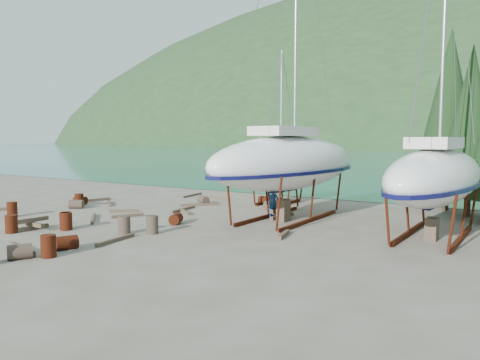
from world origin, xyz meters
The scene contains 42 objects.
ground centered at (0.00, 0.00, 0.00)m, with size 600.00×600.00×0.00m, color #5D584A.
far_house_left centered at (-60.00, 190.00, 2.92)m, with size 6.60×5.60×5.60m.
far_house_center centered at (-20.00, 190.00, 2.92)m, with size 6.60×5.60×5.60m.
cypress_near_right centered at (12.50, 12.00, 5.79)m, with size 3.60×3.60×10.00m.
cypress_back_left centered at (11.00, 14.00, 6.66)m, with size 4.14×4.14×11.50m.
moored_boat_left centered at (-30.00, 60.00, 0.39)m, with size 2.00×5.00×6.05m.
moored_boat_far centered at (-8.00, 110.00, 0.39)m, with size 2.00×5.00×6.05m.
large_sailboat_near centered at (4.18, 5.38, 3.27)m, with size 5.34×13.27×20.32m.
large_sailboat_far centered at (12.04, 4.75, 2.88)m, with size 3.88×11.30×17.61m.
small_sailboat_shore centered at (0.58, 10.83, 1.76)m, with size 4.38×6.97×10.67m.
worker centered at (3.39, 5.03, 0.89)m, with size 0.65×0.43×1.78m, color navy.
drum_0 centered at (-9.86, -2.61, 0.44)m, with size 0.58×0.58×0.88m, color #54220E.
drum_1 centered at (-0.44, -7.97, 0.29)m, with size 0.58×0.58×0.88m, color #2D2823.
drum_2 centered at (-10.79, 2.95, 0.29)m, with size 0.58×0.58×0.88m, color #54220E.
drum_4 centered at (0.00, 9.98, 0.29)m, with size 0.58×0.58×0.88m, color #54220E.
drum_5 centered at (0.43, -1.69, 0.44)m, with size 0.58×0.58×0.88m, color #2D2823.
drum_6 centered at (-0.27, 0.86, 0.29)m, with size 0.58×0.58×0.88m, color #54220E.
drum_7 centered at (0.22, -7.19, 0.44)m, with size 0.58×0.58×0.88m, color #54220E.
drum_8 centered at (-9.98, 2.21, 0.44)m, with size 0.58×0.58×0.88m, color #54220E.
drum_9 centered at (-3.66, 7.70, 0.29)m, with size 0.58×0.58×0.88m, color #2D2823.
drum_10 centered at (-5.43, -5.31, 0.44)m, with size 0.58×0.58×0.88m, color #54220E.
drum_11 centered at (1.30, 8.41, 0.29)m, with size 0.58×0.58×0.88m, color #2D2823.
drum_12 centered at (-0.28, -6.00, 0.29)m, with size 0.58×0.58×0.88m, color #54220E.
drum_13 centered at (-3.82, -3.38, 0.44)m, with size 0.58×0.58×0.88m, color #54220E.
drum_14 centered at (-4.03, -3.27, 0.44)m, with size 0.58×0.58×0.88m, color #54220E.
drum_15 centered at (-9.45, 1.57, 0.29)m, with size 0.58×0.58×0.88m, color #2D2823.
drum_17 centered at (-0.63, -2.49, 0.44)m, with size 0.58×0.58×0.88m, color #2D2823.
timber_0 centered at (-7.25, 10.88, 0.07)m, with size 0.14×2.81×0.14m, color brown.
timber_1 centered at (6.08, 1.16, 0.10)m, with size 0.19×1.68×0.19m, color brown.
timber_2 centered at (-11.31, 4.53, 0.09)m, with size 0.19×2.58×0.19m, color brown.
timber_3 centered at (-5.13, -0.64, 0.07)m, with size 0.15×3.27×0.15m, color brown.
timber_4 centered at (-5.63, 2.15, 0.09)m, with size 0.17×1.78×0.17m, color brown.
timber_5 centered at (0.28, -3.86, 0.08)m, with size 0.16×2.49×0.16m, color brown.
timber_8 centered at (-2.32, 4.02, 0.09)m, with size 0.19×1.93×0.19m, color brown.
timber_9 centered at (-4.48, 10.44, 0.08)m, with size 0.15×2.61×0.15m, color brown.
timber_10 centered at (-3.40, 6.95, 0.08)m, with size 0.16×2.62×0.16m, color brown.
timber_11 centered at (-3.02, 4.76, 0.08)m, with size 0.15×2.66×0.15m, color brown.
timber_12 centered at (-4.11, 1.00, 0.08)m, with size 0.17×1.91×0.17m, color brown.
timber_16 centered at (-1.41, -7.28, 0.11)m, with size 0.23×2.44×0.23m, color brown.
timber_17 centered at (-9.11, 4.07, 0.08)m, with size 0.16×2.42×0.16m, color brown.
timber_pile_fore centered at (-5.31, -4.31, 0.30)m, with size 1.80×1.80×0.60m.
timber_pile_aft centered at (3.47, 5.56, 0.30)m, with size 1.80×1.80×0.60m.
Camera 1 is at (16.13, -18.04, 4.60)m, focal length 35.00 mm.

